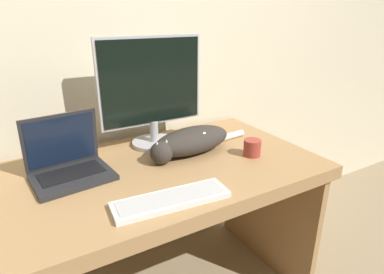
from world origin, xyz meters
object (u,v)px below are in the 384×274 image
object	(u,v)px
external_keyboard	(171,199)
coffee_mug	(252,148)
monitor	(152,91)
cat	(191,141)
laptop	(69,165)

from	to	relation	value
external_keyboard	coffee_mug	world-z (taller)	coffee_mug
monitor	cat	size ratio (longest dim) A/B	0.92
external_keyboard	coffee_mug	bearing A→B (deg)	23.65
laptop	cat	xyz separation A→B (m)	(0.53, -0.04, 0.01)
cat	coffee_mug	bearing A→B (deg)	-40.20
monitor	cat	bearing A→B (deg)	-60.47
monitor	cat	distance (m)	0.30
laptop	coffee_mug	xyz separation A→B (m)	(0.77, -0.21, -0.01)
coffee_mug	laptop	bearing A→B (deg)	164.80
monitor	coffee_mug	size ratio (longest dim) A/B	6.62
laptop	external_keyboard	bearing A→B (deg)	-61.05
monitor	external_keyboard	world-z (taller)	monitor
monitor	laptop	bearing A→B (deg)	-161.99
monitor	laptop	xyz separation A→B (m)	(-0.43, -0.14, -0.22)
cat	external_keyboard	bearing A→B (deg)	-133.79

